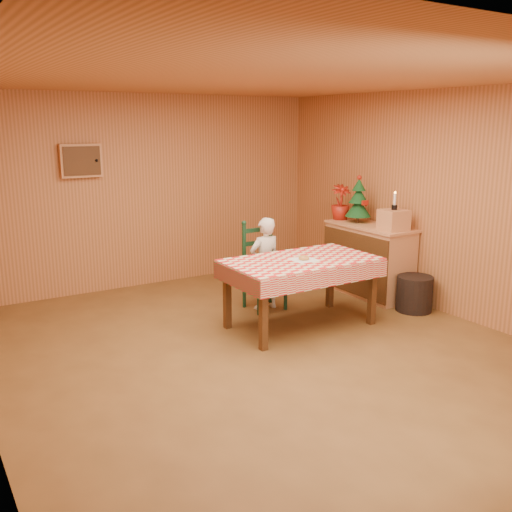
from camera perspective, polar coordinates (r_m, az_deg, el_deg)
The scene contains 13 objects.
ground at distance 5.69m, azimuth 1.08°, elevation -9.76°, with size 6.00×6.00×0.00m, color brown.
cabin_walls at distance 5.70m, azimuth -1.80°, elevation 9.25°, with size 5.10×6.05×2.65m.
dining_table at distance 6.24m, azimuth 4.51°, elevation -1.03°, with size 1.66×0.96×0.77m.
ladder_chair at distance 6.92m, azimuth 0.64°, elevation -1.15°, with size 0.44×0.40×1.08m.
seated_child at distance 6.86m, azimuth 0.90°, elevation -0.77°, with size 0.41×0.27×1.12m, color silver.
napkin at distance 6.18m, azimuth 4.80°, elevation -0.37°, with size 0.26×0.26×0.00m, color white.
donut at distance 6.18m, azimuth 4.81°, elevation -0.18°, with size 0.12×0.12×0.04m, color #C99148.
shelf_unit at distance 7.59m, azimuth 11.19°, elevation -0.40°, with size 0.54×1.24×0.93m.
crate at distance 7.20m, azimuth 13.60°, elevation 3.54°, with size 0.30×0.30×0.25m, color tan.
christmas_tree at distance 7.65m, azimuth 10.21°, elevation 5.42°, with size 0.34×0.34×0.62m.
flower_arrangement at distance 7.84m, azimuth 8.46°, elevation 5.35°, with size 0.27×0.27×0.47m, color #9B1B0E.
candle_set at distance 7.18m, azimuth 13.68°, elevation 5.03°, with size 0.07×0.07×0.22m.
storage_bin at distance 7.12m, azimuth 15.56°, elevation -3.64°, with size 0.43×0.43×0.43m, color black.
Camera 1 is at (-2.84, -4.40, 2.22)m, focal length 40.00 mm.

